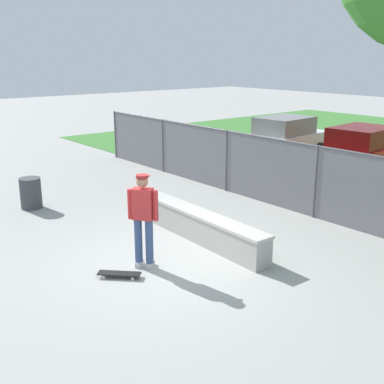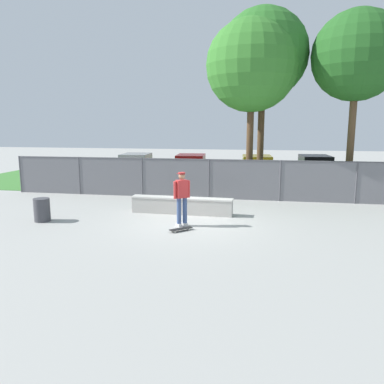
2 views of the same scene
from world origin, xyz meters
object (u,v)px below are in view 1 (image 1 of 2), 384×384
object	(u,v)px
car_white	(282,138)
car_red	(359,152)
trash_bin	(31,193)
skateboard	(119,274)
concrete_ledge	(201,226)
skateboarder	(143,216)

from	to	relation	value
car_white	car_red	world-z (taller)	same
trash_bin	skateboard	bearing A→B (deg)	-4.20
concrete_ledge	skateboard	size ratio (longest dim) A/B	5.56
skateboarder	car_red	bearing A→B (deg)	98.73
concrete_ledge	car_red	size ratio (longest dim) A/B	0.92
concrete_ledge	skateboarder	size ratio (longest dim) A/B	2.15
skateboarder	car_white	world-z (taller)	skateboarder
concrete_ledge	skateboard	bearing A→B (deg)	-78.87
trash_bin	car_red	bearing A→B (deg)	70.29
skateboarder	trash_bin	distance (m)	5.08
skateboard	concrete_ledge	bearing A→B (deg)	101.13
concrete_ledge	trash_bin	size ratio (longest dim) A/B	4.79
skateboarder	car_white	size ratio (longest dim) A/B	0.43
car_white	car_red	distance (m)	3.44
skateboard	car_white	distance (m)	11.58
skateboard	car_red	xyz separation A→B (m)	(-1.58, 10.30, 0.77)
concrete_ledge	trash_bin	distance (m)	5.08
skateboarder	trash_bin	bearing A→B (deg)	-177.18
car_white	skateboarder	bearing A→B (deg)	-63.31
skateboard	skateboarder	bearing A→B (deg)	98.61
concrete_ledge	skateboard	xyz separation A→B (m)	(0.47, -2.37, -0.25)
skateboarder	car_red	world-z (taller)	skateboarder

